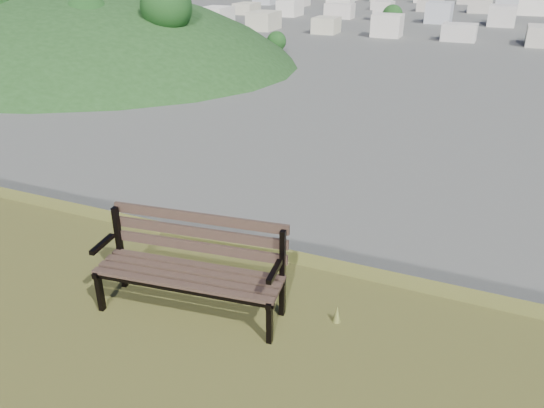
% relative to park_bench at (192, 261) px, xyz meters
% --- Properties ---
extents(park_bench, '(1.85, 0.79, 0.94)m').
position_rel_park_bench_xyz_m(park_bench, '(0.00, 0.00, 0.00)').
color(park_bench, '#473629').
rests_on(park_bench, hilltop_mesa).
extents(green_wooded_hill, '(156.61, 125.29, 78.30)m').
position_rel_park_bench_xyz_m(green_wooded_hill, '(-113.45, 115.97, -25.41)').
color(green_wooded_hill, '#1A3815').
rests_on(green_wooded_hill, ground).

